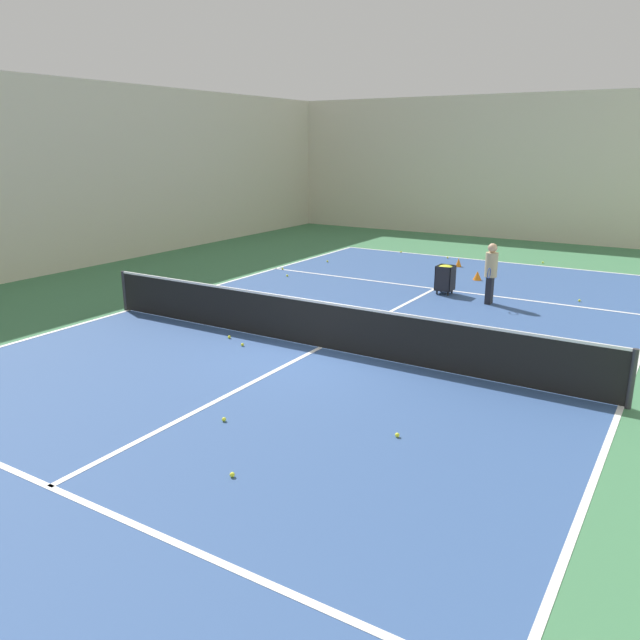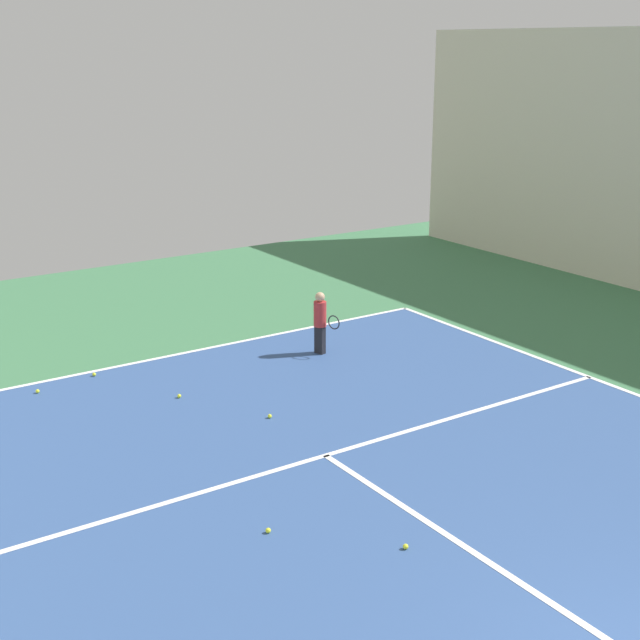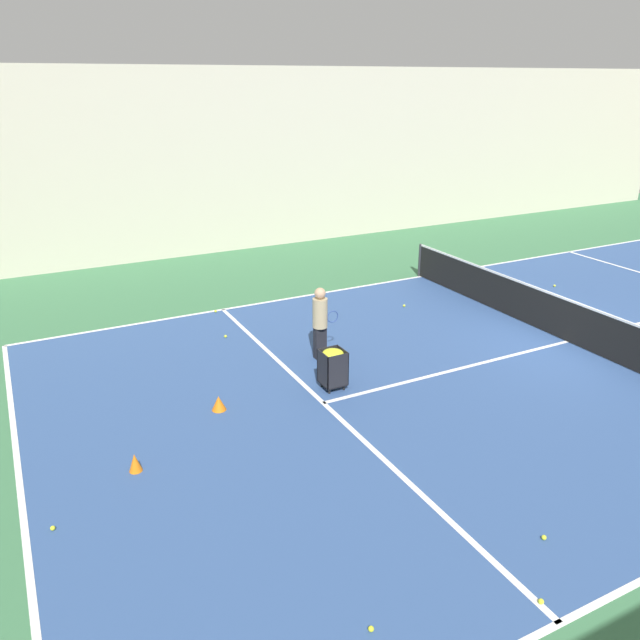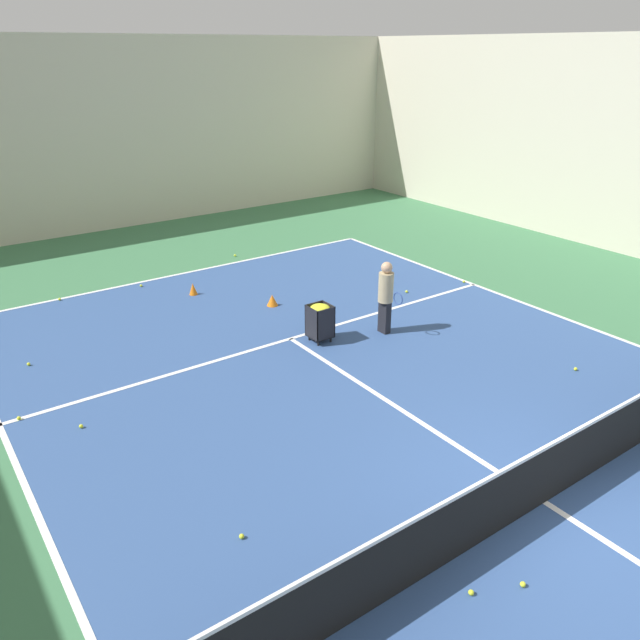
% 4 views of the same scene
% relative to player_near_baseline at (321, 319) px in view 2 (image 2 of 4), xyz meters
% --- Properties ---
extents(line_baseline_near, '(11.68, 0.10, 0.00)m').
position_rel_player_near_baseline_xyz_m(line_baseline_near, '(2.48, -1.50, -0.71)').
color(line_baseline_near, white).
rests_on(line_baseline_near, ground).
extents(line_service_near, '(11.68, 0.10, 0.00)m').
position_rel_player_near_baseline_xyz_m(line_service_near, '(2.48, 3.84, -0.71)').
color(line_service_near, white).
rests_on(line_service_near, ground).
extents(player_near_baseline, '(0.34, 0.57, 1.25)m').
position_rel_player_near_baseline_xyz_m(player_near_baseline, '(0.00, 0.00, 0.00)').
color(player_near_baseline, black).
rests_on(player_near_baseline, ground).
extents(tennis_ball_1, '(0.07, 0.07, 0.07)m').
position_rel_player_near_baseline_xyz_m(tennis_ball_1, '(2.46, 2.19, -0.68)').
color(tennis_ball_1, yellow).
rests_on(tennis_ball_1, ground).
extents(tennis_ball_3, '(0.07, 0.07, 0.07)m').
position_rel_player_near_baseline_xyz_m(tennis_ball_3, '(4.16, -1.26, -0.68)').
color(tennis_ball_3, yellow).
rests_on(tennis_ball_3, ground).
extents(tennis_ball_4, '(0.07, 0.07, 0.07)m').
position_rel_player_near_baseline_xyz_m(tennis_ball_4, '(3.12, 6.49, -0.68)').
color(tennis_ball_4, yellow).
rests_on(tennis_ball_4, ground).
extents(tennis_ball_8, '(0.07, 0.07, 0.07)m').
position_rel_player_near_baseline_xyz_m(tennis_ball_8, '(5.27, -1.01, -0.68)').
color(tennis_ball_8, yellow).
rests_on(tennis_ball_8, ground).
extents(tennis_ball_14, '(0.07, 0.07, 0.07)m').
position_rel_player_near_baseline_xyz_m(tennis_ball_14, '(4.30, 5.25, -0.68)').
color(tennis_ball_14, yellow).
rests_on(tennis_ball_14, ground).
extents(tennis_ball_17, '(0.07, 0.07, 0.07)m').
position_rel_player_near_baseline_xyz_m(tennis_ball_17, '(3.31, 0.57, -0.68)').
color(tennis_ball_17, yellow).
rests_on(tennis_ball_17, ground).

